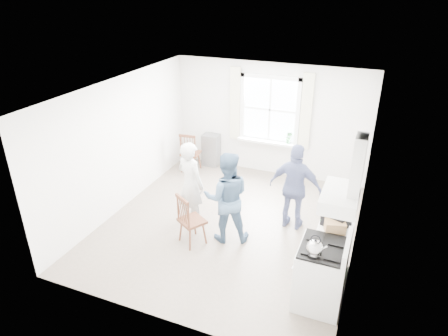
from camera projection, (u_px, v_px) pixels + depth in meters
room_shell at (230, 162)px, 7.01m from camera, size 4.62×5.12×2.64m
window_assembly at (269, 114)px, 8.98m from camera, size 1.88×0.24×1.70m
range_hood at (346, 187)px, 4.91m from camera, size 0.45×0.76×0.94m
shelf_unit at (211, 150)px, 9.82m from camera, size 0.40×0.30×0.80m
gas_stove at (321, 274)px, 5.58m from camera, size 0.68×0.76×1.12m
kettle at (315, 248)px, 5.19m from camera, size 0.22×0.22×0.31m
low_cabinet at (333, 249)px, 6.16m from camera, size 0.50×0.55×0.90m
stereo_stack at (337, 216)px, 5.88m from camera, size 0.45×0.43×0.32m
cardboard_box at (335, 227)px, 5.74m from camera, size 0.33×0.28×0.18m
windsor_chair_a at (189, 149)px, 9.36m from camera, size 0.46×0.45×0.99m
windsor_chair_b at (187, 215)px, 6.76m from camera, size 0.55×0.55×0.97m
person_left at (191, 184)px, 7.29m from camera, size 0.78×0.78×1.65m
person_mid at (227, 197)px, 6.83m from camera, size 1.05×1.05×1.66m
person_right at (295, 188)px, 7.17m from camera, size 1.02×1.02×1.64m
potted_plant at (289, 138)px, 8.94m from camera, size 0.20×0.20×0.29m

